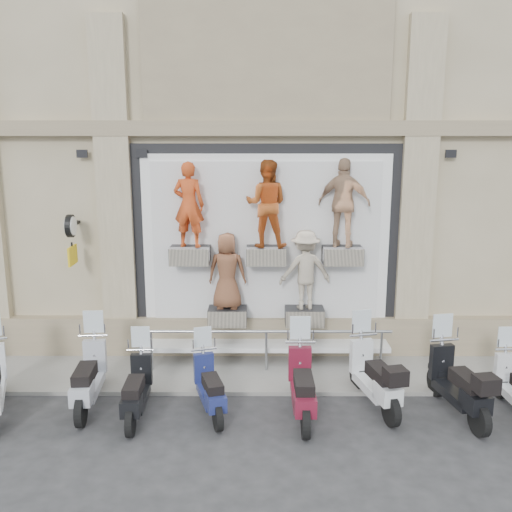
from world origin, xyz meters
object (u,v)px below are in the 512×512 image
object	(u,v)px
clock_sign_bracket	(71,233)
scooter_g	(375,364)
scooter_d	(136,378)
scooter_f	(303,373)
guard_rail	(266,352)
scooter_h	(459,371)
scooter_e	(210,376)
scooter_c	(88,365)

from	to	relation	value
clock_sign_bracket	scooter_g	distance (m)	6.39
scooter_d	scooter_f	xyz separation A→B (m)	(2.82, 0.02, 0.08)
clock_sign_bracket	scooter_g	bearing A→B (deg)	-17.66
guard_rail	scooter_h	xyz separation A→B (m)	(3.25, -1.67, 0.34)
scooter_f	scooter_h	world-z (taller)	scooter_h
scooter_d	scooter_f	bearing A→B (deg)	-1.30
scooter_h	scooter_e	bearing A→B (deg)	169.20
guard_rail	scooter_d	xyz separation A→B (m)	(-2.23, -1.77, 0.25)
scooter_d	scooter_f	size ratio (longest dim) A/B	0.90
guard_rail	scooter_f	bearing A→B (deg)	-71.43
scooter_h	scooter_g	bearing A→B (deg)	157.52
guard_rail	scooter_d	distance (m)	2.86
scooter_e	scooter_h	xyz separation A→B (m)	(4.26, -0.05, 0.11)
scooter_g	scooter_h	bearing A→B (deg)	-25.03
clock_sign_bracket	scooter_f	xyz separation A→B (m)	(4.49, -2.21, -2.01)
clock_sign_bracket	scooter_h	bearing A→B (deg)	-16.65
scooter_c	clock_sign_bracket	bearing A→B (deg)	107.60
scooter_d	scooter_h	xyz separation A→B (m)	(5.49, 0.09, 0.09)
scooter_g	scooter_e	bearing A→B (deg)	172.29
scooter_e	scooter_g	distance (m)	2.90
scooter_d	scooter_e	xyz separation A→B (m)	(1.23, 0.14, -0.02)
guard_rail	scooter_c	xyz separation A→B (m)	(-3.15, -1.39, 0.32)
scooter_f	scooter_g	size ratio (longest dim) A/B	1.00
guard_rail	scooter_h	size ratio (longest dim) A/B	2.56
scooter_c	scooter_e	distance (m)	2.17
scooter_d	scooter_h	size ratio (longest dim) A/B	0.89
clock_sign_bracket	guard_rail	bearing A→B (deg)	-6.84
clock_sign_bracket	scooter_f	bearing A→B (deg)	-26.24
scooter_d	scooter_h	distance (m)	5.49
clock_sign_bracket	scooter_h	distance (m)	7.73
clock_sign_bracket	scooter_c	xyz separation A→B (m)	(0.75, -1.86, -2.01)
scooter_g	scooter_h	distance (m)	1.41
guard_rail	scooter_g	xyz separation A→B (m)	(1.88, -1.37, 0.33)
guard_rail	clock_sign_bracket	xyz separation A→B (m)	(-3.90, 0.47, 2.34)
scooter_g	guard_rail	bearing A→B (deg)	131.15
clock_sign_bracket	scooter_e	distance (m)	4.15
scooter_c	scooter_d	distance (m)	1.00
scooter_e	scooter_h	world-z (taller)	scooter_h
scooter_d	clock_sign_bracket	bearing A→B (deg)	124.95
scooter_c	scooter_h	xyz separation A→B (m)	(6.41, -0.28, 0.02)
scooter_e	scooter_g	size ratio (longest dim) A/B	0.87
guard_rail	scooter_f	world-z (taller)	scooter_f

